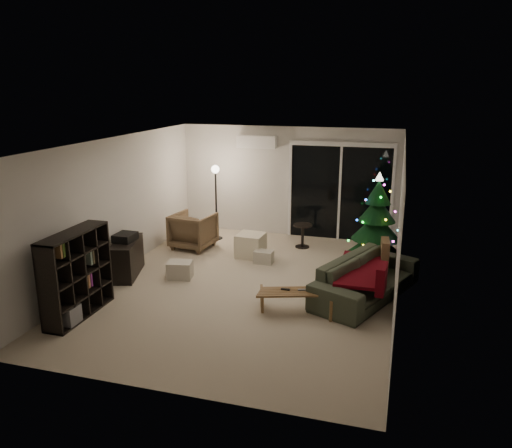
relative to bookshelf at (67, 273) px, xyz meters
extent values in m
plane|color=beige|center=(2.25, 1.80, -0.66)|extent=(6.50, 6.50, 0.00)
plane|color=white|center=(2.25, 1.80, 1.84)|extent=(6.50, 6.50, 0.00)
cube|color=silver|center=(2.25, 5.05, 0.59)|extent=(5.00, 0.02, 2.50)
cube|color=silver|center=(2.25, -1.45, 0.59)|extent=(5.00, 0.02, 2.50)
cube|color=silver|center=(-0.25, 1.80, 0.59)|extent=(0.02, 6.50, 2.50)
cube|color=silver|center=(4.75, 1.80, 0.59)|extent=(0.02, 6.50, 2.50)
cube|color=black|center=(3.45, 5.03, 0.39)|extent=(2.20, 0.02, 2.10)
cube|color=white|center=(1.55, 4.93, 1.49)|extent=(0.90, 0.22, 0.28)
cube|color=#3F3833|center=(3.45, 5.55, -0.71)|extent=(2.60, 1.00, 0.10)
cube|color=white|center=(3.45, 5.95, -0.16)|extent=(2.20, 0.06, 1.00)
cube|color=black|center=(0.00, 1.68, -0.33)|extent=(0.68, 1.13, 0.66)
cube|color=black|center=(0.00, 1.68, 0.07)|extent=(0.33, 0.40, 0.14)
imported|color=brown|center=(0.54, 3.51, -0.28)|extent=(0.92, 0.94, 0.76)
cube|color=beige|center=(1.89, 3.31, -0.43)|extent=(0.56, 0.56, 0.47)
cube|color=beige|center=(0.99, 1.81, -0.51)|extent=(0.49, 0.41, 0.31)
cube|color=beige|center=(2.25, 3.00, -0.54)|extent=(0.36, 0.28, 0.25)
cylinder|color=black|center=(2.79, 4.19, -0.41)|extent=(0.54, 0.54, 0.51)
cylinder|color=black|center=(0.79, 4.26, 0.15)|extent=(0.26, 0.26, 1.62)
imported|color=#373D2C|center=(4.30, 1.90, -0.33)|extent=(1.72, 2.43, 0.66)
cube|color=#5E080A|center=(4.20, 1.90, -0.19)|extent=(0.71, 1.63, 0.05)
cube|color=brown|center=(4.55, 2.55, -0.07)|extent=(0.17, 0.44, 0.43)
cube|color=#5E080A|center=(4.55, 1.25, -0.07)|extent=(0.16, 0.44, 0.43)
cube|color=black|center=(3.14, 1.01, -0.30)|extent=(0.14, 0.04, 0.02)
cube|color=slate|center=(3.39, 1.06, -0.30)|extent=(0.13, 0.08, 0.02)
cone|color=black|center=(4.35, 3.39, 0.26)|extent=(1.35, 1.35, 1.85)
camera|label=1|loc=(4.68, -5.95, 2.74)|focal=35.00mm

